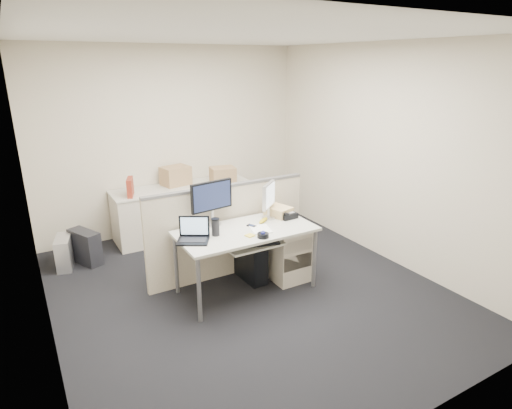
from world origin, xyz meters
TOP-DOWN VIEW (x-y plane):
  - floor at (0.00, 0.00)m, footprint 4.00×4.50m
  - ceiling at (0.00, 0.00)m, footprint 4.00×4.50m
  - wall_back at (0.00, 2.25)m, footprint 4.00×0.02m
  - wall_front at (0.00, -2.25)m, footprint 4.00×0.02m
  - wall_left at (-2.00, 0.00)m, footprint 0.02×4.50m
  - wall_right at (2.00, 0.00)m, footprint 0.02×4.50m
  - desk at (0.00, 0.00)m, footprint 1.50×0.75m
  - keyboard_tray at (0.00, -0.18)m, footprint 0.62×0.32m
  - drawer_pedestal at (0.55, 0.05)m, footprint 0.40×0.55m
  - cubicle_partition at (0.00, 0.45)m, footprint 2.00×0.06m
  - back_counter at (0.00, 1.93)m, footprint 2.00×0.60m
  - monitor_main at (-0.25, 0.32)m, footprint 0.52×0.26m
  - monitor_small at (0.40, 0.18)m, footprint 0.37×0.35m
  - laptop at (-0.62, -0.02)m, footprint 0.39×0.36m
  - trackball at (0.05, -0.28)m, footprint 0.14×0.14m
  - desk_phone at (0.60, 0.08)m, footprint 0.20×0.17m
  - paper_stack at (0.14, -0.08)m, footprint 0.26×0.30m
  - sticky_pad at (-0.05, -0.18)m, footprint 0.10×0.10m
  - travel_mug at (-0.35, 0.02)m, footprint 0.09×0.09m
  - banana at (0.28, 0.10)m, footprint 0.19×0.15m
  - cellphone at (0.10, 0.05)m, footprint 0.09×0.12m
  - manila_folders at (0.55, 0.20)m, footprint 0.30×0.34m
  - keyboard at (0.05, -0.22)m, footprint 0.43×0.24m
  - pc_tower_desk at (0.16, 0.20)m, footprint 0.21×0.49m
  - pc_tower_spare_dark at (-1.45, 1.63)m, footprint 0.36×0.50m
  - pc_tower_spare_silver at (-1.70, 1.63)m, footprint 0.26×0.45m
  - cardboard_box_left at (-0.05, 2.05)m, footprint 0.44×0.37m
  - cardboard_box_right at (0.60, 1.81)m, footprint 0.39×0.33m
  - red_binder at (-0.77, 1.83)m, footprint 0.16×0.29m

SIDE VIEW (x-z plane):
  - floor at x=0.00m, z-range -0.01..0.00m
  - pc_tower_spare_silver at x=-1.70m, z-range 0.00..0.40m
  - pc_tower_spare_dark at x=-1.45m, z-range 0.00..0.43m
  - pc_tower_desk at x=0.16m, z-range 0.00..0.45m
  - drawer_pedestal at x=0.55m, z-range 0.00..0.65m
  - back_counter at x=0.00m, z-range 0.00..0.72m
  - cubicle_partition at x=0.00m, z-range 0.00..1.10m
  - keyboard_tray at x=0.00m, z-range 0.61..0.63m
  - keyboard at x=0.05m, z-range 0.63..0.65m
  - desk at x=0.00m, z-range 0.30..1.03m
  - paper_stack at x=0.14m, z-range 0.73..0.74m
  - sticky_pad at x=-0.05m, z-range 0.73..0.74m
  - cellphone at x=0.10m, z-range 0.73..0.74m
  - banana at x=0.28m, z-range 0.73..0.77m
  - trackball at x=0.05m, z-range 0.73..0.78m
  - desk_phone at x=0.60m, z-range 0.73..0.79m
  - manila_folders at x=0.55m, z-range 0.73..0.84m
  - travel_mug at x=-0.35m, z-range 0.73..0.91m
  - cardboard_box_right at x=0.60m, z-range 0.72..0.97m
  - laptop at x=-0.62m, z-range 0.73..0.96m
  - red_binder at x=-0.77m, z-range 0.72..0.99m
  - cardboard_box_left at x=-0.05m, z-range 0.72..1.01m
  - monitor_small at x=0.40m, z-range 0.73..1.15m
  - monitor_main at x=-0.25m, z-range 0.73..1.23m
  - wall_back at x=0.00m, z-range 0.00..2.70m
  - wall_front at x=0.00m, z-range 0.00..2.70m
  - wall_left at x=-2.00m, z-range 0.00..2.70m
  - wall_right at x=2.00m, z-range 0.00..2.70m
  - ceiling at x=0.00m, z-range 2.70..2.71m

